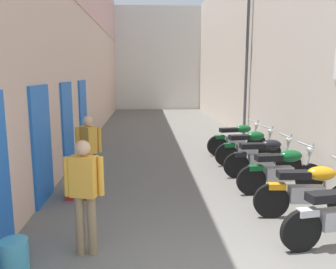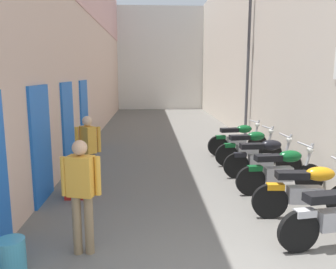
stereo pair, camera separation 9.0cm
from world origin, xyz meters
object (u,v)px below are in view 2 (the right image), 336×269
Objects in this scene: motorcycle_sixth at (238,138)px; pedestrian_mid_alley at (88,148)px; motorcycle_fourth at (263,157)px; plastic_crate at (77,191)px; motorcycle_fifth at (250,147)px; motorcycle_second at (309,190)px; water_jug_near_door at (12,255)px; street_lamp at (246,56)px; pedestrian_by_doorway at (81,189)px; motorcycle_third at (281,170)px.

pedestrian_mid_alley reaches higher than motorcycle_sixth.
motorcycle_fourth reaches higher than plastic_crate.
motorcycle_fifth and motorcycle_sixth have the same top height.
motorcycle_second reaches higher than plastic_crate.
motorcycle_sixth reaches higher than water_jug_near_door.
motorcycle_fourth and motorcycle_sixth have the same top height.
street_lamp reaches higher than plastic_crate.
water_jug_near_door is at bearing -153.77° from pedestrian_by_doorway.
motorcycle_fourth is at bearing -90.00° from motorcycle_sixth.
motorcycle_fifth is 4.65m from plastic_crate.
motorcycle_fourth is 3.97m from pedestrian_mid_alley.
pedestrian_mid_alley is at bearing -142.01° from motorcycle_sixth.
motorcycle_fourth is 1.13m from motorcycle_fifth.
street_lamp reaches higher than motorcycle_second.
plastic_crate is 0.09× the size of street_lamp.
motorcycle_third is 1.00× the size of motorcycle_sixth.
street_lamp is (5.05, 8.06, 2.77)m from water_jug_near_door.
pedestrian_mid_alley reaches higher than water_jug_near_door.
plastic_crate is 7.81m from street_lamp.
motorcycle_fifth is (-0.00, 3.45, 0.00)m from motorcycle_second.
water_jug_near_door is at bearing -96.14° from plastic_crate.
pedestrian_by_doorway is (-3.54, -4.41, 0.42)m from motorcycle_fifth.
motorcycle_fifth reaches higher than plastic_crate.
plastic_crate is (-4.07, -2.23, -0.36)m from motorcycle_fifth.
pedestrian_by_doorway is at bearing -122.36° from motorcycle_sixth.
motorcycle_second is 1.00× the size of motorcycle_fifth.
plastic_crate is at bearing 163.33° from motorcycle_second.
motorcycle_second is 2.32m from motorcycle_fourth.
motorcycle_fourth is at bearing 90.00° from motorcycle_second.
motorcycle_fifth is at bearing 90.00° from motorcycle_second.
pedestrian_by_doorway is (-3.54, -5.58, 0.42)m from motorcycle_sixth.
water_jug_near_door is at bearing -132.11° from motorcycle_fifth.
motorcycle_fourth is 2.30m from motorcycle_sixth.
motorcycle_fifth is at bearing 28.78° from plastic_crate.
motorcycle_fourth is 5.09m from street_lamp.
motorcycle_sixth is 3.32m from street_lamp.
pedestrian_by_doorway is 2.37m from plastic_crate.
motorcycle_second is at bearing -90.00° from motorcycle_sixth.
pedestrian_by_doorway is at bearing -164.86° from motorcycle_second.
pedestrian_mid_alley is 7.18m from street_lamp.
water_jug_near_door is (-4.34, -2.57, -0.29)m from motorcycle_third.
water_jug_near_door is 0.95× the size of plastic_crate.
motorcycle_third is 1.00× the size of motorcycle_fifth.
motorcycle_third is 3.41m from motorcycle_sixth.
motorcycle_sixth is at bearing 54.01° from water_jug_near_door.
water_jug_near_door is (-4.34, -3.68, -0.29)m from motorcycle_fourth.
street_lamp reaches higher than motorcycle_fourth.
motorcycle_third is 1.18× the size of pedestrian_mid_alley.
motorcycle_third is 1.11m from motorcycle_fourth.
pedestrian_mid_alley is at bearing 97.73° from pedestrian_by_doorway.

